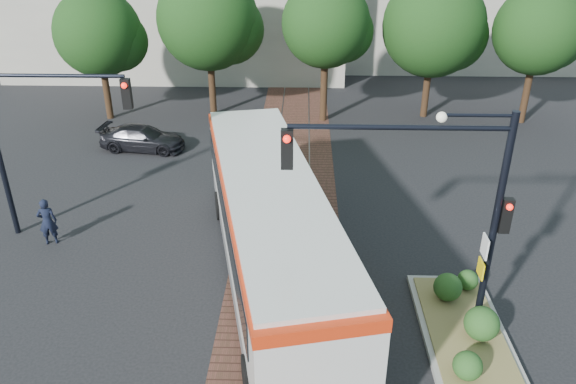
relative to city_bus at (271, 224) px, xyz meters
name	(u,v)px	position (x,y,z in m)	size (l,w,h in m)	color
ground	(285,310)	(0.46, -1.65, -1.88)	(120.00, 120.00, 0.00)	black
trackbed	(289,236)	(0.46, 2.35, -1.87)	(3.60, 40.00, 0.02)	#553027
tree_row	(320,26)	(1.68, 14.77, 2.97)	(26.40, 5.60, 7.67)	#382314
warehouses	(291,8)	(-0.06, 27.10, 1.94)	(40.00, 13.00, 8.00)	#ADA899
city_bus	(271,224)	(0.00, 0.00, 0.00)	(5.32, 12.84, 3.37)	#47474A
traffic_island	(466,326)	(5.29, -2.54, -1.55)	(2.20, 5.20, 1.13)	gray
signal_pole_main	(447,195)	(4.33, -2.46, 2.28)	(5.49, 0.46, 6.00)	black
signal_pole_left	(27,129)	(-7.90, 2.35, 1.99)	(4.99, 0.34, 6.00)	black
officer	(47,222)	(-7.57, 1.70, -1.04)	(0.61, 0.40, 1.67)	black
parked_car	(142,138)	(-6.59, 10.00, -1.31)	(1.60, 3.94, 1.14)	black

